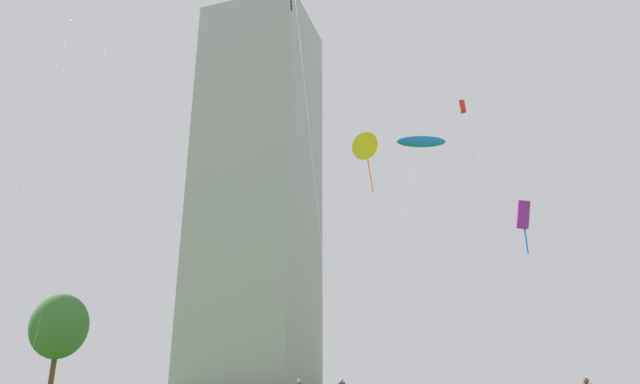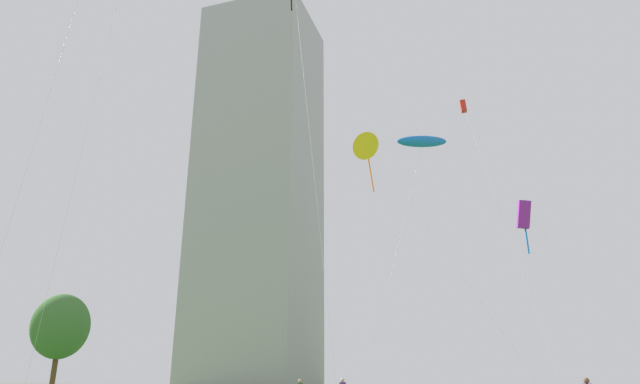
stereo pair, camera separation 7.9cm
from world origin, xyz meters
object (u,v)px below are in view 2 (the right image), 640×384
object	(u,v)px
kite_flying_3	(370,148)
park_tree_1	(61,326)
kite_flying_7	(524,215)
kite_flying_0	(423,142)
distant_highrise_0	(259,185)
kite_flying_5	(464,108)

from	to	relation	value
kite_flying_3	park_tree_1	world-z (taller)	kite_flying_3
kite_flying_3	kite_flying_7	xyz separation A→B (m)	(10.33, -6.11, -8.15)
kite_flying_0	distant_highrise_0	world-z (taller)	distant_highrise_0
park_tree_1	kite_flying_0	bearing A→B (deg)	-11.03
kite_flying_7	distant_highrise_0	world-z (taller)	distant_highrise_0
kite_flying_3	kite_flying_5	bearing A→B (deg)	-3.35
kite_flying_3	kite_flying_5	xyz separation A→B (m)	(7.82, -0.46, 2.72)
kite_flying_7	distant_highrise_0	distance (m)	92.80
kite_flying_7	park_tree_1	world-z (taller)	kite_flying_7
kite_flying_0	park_tree_1	world-z (taller)	kite_flying_0
kite_flying_7	kite_flying_3	bearing A→B (deg)	149.42
kite_flying_5	distant_highrise_0	size ratio (longest dim) A/B	0.27
kite_flying_0	park_tree_1	xyz separation A→B (m)	(-26.72, 5.21, -10.20)
kite_flying_5	kite_flying_7	world-z (taller)	kite_flying_5
park_tree_1	distant_highrise_0	bearing A→B (deg)	96.95
kite_flying_0	kite_flying_5	xyz separation A→B (m)	(3.64, 9.89, 7.05)
kite_flying_5	distant_highrise_0	world-z (taller)	distant_highrise_0
kite_flying_0	kite_flying_3	world-z (taller)	kite_flying_3
kite_flying_3	distant_highrise_0	distance (m)	80.65
distant_highrise_0	kite_flying_5	bearing A→B (deg)	-53.55
distant_highrise_0	park_tree_1	bearing A→B (deg)	-75.80
kite_flying_5	distant_highrise_0	xyz separation A→B (m)	(-39.56, 70.77, 20.79)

